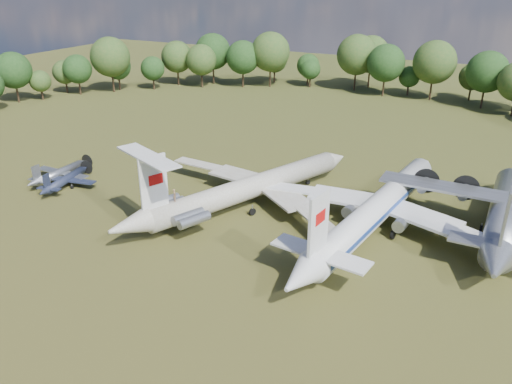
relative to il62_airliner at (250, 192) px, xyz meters
The scene contains 7 objects.
ground 5.39m from the il62_airliner, behind, with size 300.00×300.00×0.00m, color #284015.
il62_airliner is the anchor object (origin of this frame).
tu104_jet 18.98m from the il62_airliner, ahead, with size 37.48×49.98×5.00m, color silver, non-canonical shape.
an12_transport 35.29m from the il62_airliner, 12.65° to the left, with size 33.86×37.84×4.98m, color #A2A5AA, non-canonical shape.
small_prop_west 31.23m from the il62_airliner, 165.94° to the right, with size 10.05×13.70×2.01m, color black, non-canonical shape.
small_prop_northwest 33.92m from the il62_airliner, behind, with size 10.58×14.42×2.12m, color #9C9FA3, non-canonical shape.
person_on_il62 13.38m from the il62_airliner, 112.61° to the right, with size 0.64×0.42×1.77m, color #99704E.
Camera 1 is at (36.77, -60.13, 32.67)m, focal length 35.00 mm.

